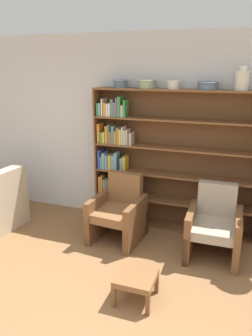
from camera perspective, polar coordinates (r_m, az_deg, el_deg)
name	(u,v)px	position (r m, az deg, el deg)	size (l,w,h in m)	color
wall_back	(160,133)	(4.77, 5.94, 6.13)	(12.00, 0.06, 2.75)	silver
bookshelf	(157,163)	(4.70, 5.44, 0.90)	(2.32, 0.30, 2.01)	brown
bowl_cream	(121,83)	(4.66, -0.94, 14.54)	(0.22, 0.22, 0.11)	slate
bowl_slate	(147,83)	(4.55, 3.65, 14.48)	(0.25, 0.25, 0.11)	gray
bowl_sage	(173,84)	(4.46, 8.26, 14.26)	(0.18, 0.18, 0.11)	silver
bowl_olive	(208,85)	(4.40, 14.09, 13.83)	(0.28, 0.28, 0.10)	slate
vase_tall	(242,80)	(4.37, 19.57, 14.26)	(0.17, 0.17, 0.29)	silver
armchair_leather	(119,212)	(4.51, -1.30, -7.65)	(0.70, 0.74, 0.89)	brown
armchair_cushioned	(214,226)	(4.27, 15.08, -9.76)	(0.65, 0.69, 0.89)	brown
footstool	(136,279)	(3.49, 1.74, -18.81)	(0.39, 0.39, 0.29)	brown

